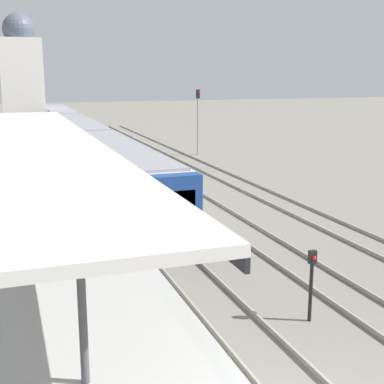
# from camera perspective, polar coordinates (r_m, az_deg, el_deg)

# --- Properties ---
(platform_canopy) EXTENTS (4.00, 27.38, 3.33)m
(platform_canopy) POSITION_cam_1_polar(r_m,az_deg,el_deg) (20.22, -16.09, 5.19)
(platform_canopy) COLOR beige
(platform_canopy) RESTS_ON station_platform
(person_on_platform) EXTENTS (0.40, 0.40, 1.66)m
(person_on_platform) POSITION_cam_1_polar(r_m,az_deg,el_deg) (19.15, -10.03, -1.68)
(person_on_platform) COLOR #2D2D33
(person_on_platform) RESTS_ON station_platform
(train_near) EXTENTS (2.67, 46.39, 3.07)m
(train_near) POSITION_cam_1_polar(r_m,az_deg,el_deg) (41.93, -11.86, 5.59)
(train_near) COLOR navy
(train_near) RESTS_ON ground_plane
(signal_post_near) EXTENTS (0.20, 0.21, 2.01)m
(signal_post_near) POSITION_cam_1_polar(r_m,az_deg,el_deg) (14.82, 12.62, -8.96)
(signal_post_near) COLOR black
(signal_post_near) RESTS_ON ground_plane
(signal_mast_far) EXTENTS (0.28, 0.29, 5.32)m
(signal_mast_far) POSITION_cam_1_polar(r_m,az_deg,el_deg) (43.91, 0.63, 8.28)
(signal_mast_far) COLOR gray
(signal_mast_far) RESTS_ON ground_plane
(distant_domed_building) EXTENTS (4.08, 4.08, 12.43)m
(distant_domed_building) POSITION_cam_1_polar(r_m,az_deg,el_deg) (57.78, -17.69, 11.31)
(distant_domed_building) COLOR silver
(distant_domed_building) RESTS_ON ground_plane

